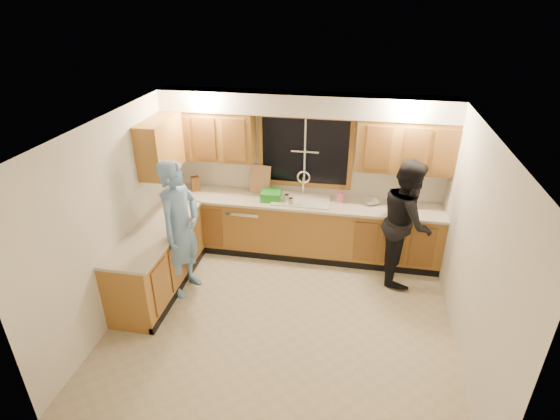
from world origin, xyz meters
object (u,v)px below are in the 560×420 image
at_px(knife_block, 195,184).
at_px(soap_bottle, 340,195).
at_px(stove, 139,284).
at_px(man, 181,229).
at_px(bowl, 371,202).
at_px(dish_crate, 271,196).
at_px(sink, 301,204).
at_px(dishwasher, 248,225).
at_px(woman, 406,222).

bearing_deg(knife_block, soap_bottle, -32.63).
height_order(stove, man, man).
xyz_separation_m(stove, bowl, (2.84, 1.90, 0.50)).
bearing_deg(dish_crate, sink, 7.24).
relative_size(sink, dish_crate, 2.94).
distance_m(dishwasher, bowl, 1.96).
bearing_deg(man, bowl, -48.51).
relative_size(woman, dish_crate, 6.13).
xyz_separation_m(sink, dishwasher, (-0.85, -0.01, -0.45)).
bearing_deg(bowl, stove, -146.24).
height_order(dishwasher, bowl, bowl).
bearing_deg(bowl, soap_bottle, 179.30).
bearing_deg(man, dish_crate, -26.27).
xyz_separation_m(dishwasher, woman, (2.37, -0.35, 0.49)).
bearing_deg(dishwasher, man, -115.88).
bearing_deg(dishwasher, bowl, 2.64).
bearing_deg(bowl, dishwasher, -177.36).
relative_size(stove, soap_bottle, 4.60).
height_order(stove, soap_bottle, soap_bottle).
xyz_separation_m(dish_crate, soap_bottle, (1.03, 0.14, 0.03)).
distance_m(woman, dish_crate, 2.00).
xyz_separation_m(man, knife_block, (-0.27, 1.30, 0.08)).
height_order(sink, stove, sink).
bearing_deg(stove, soap_bottle, 38.67).
bearing_deg(dish_crate, man, -130.12).
xyz_separation_m(stove, knife_block, (0.10, 1.90, 0.58)).
height_order(woman, bowl, woman).
bearing_deg(dish_crate, bowl, 4.98).
distance_m(dishwasher, woman, 2.45).
bearing_deg(soap_bottle, man, -147.13).
xyz_separation_m(man, woman, (2.96, 0.86, -0.06)).
bearing_deg(stove, dishwasher, 62.31).
xyz_separation_m(woman, knife_block, (-3.22, 0.43, 0.14)).
xyz_separation_m(sink, knife_block, (-1.70, 0.07, 0.17)).
height_order(man, knife_block, man).
relative_size(sink, man, 0.45).
xyz_separation_m(sink, bowl, (1.04, 0.07, 0.08)).
distance_m(stove, dish_crate, 2.29).
relative_size(woman, knife_block, 7.94).
xyz_separation_m(sink, dish_crate, (-0.45, -0.06, 0.12)).
bearing_deg(dish_crate, soap_bottle, 7.49).
relative_size(man, dish_crate, 6.51).
bearing_deg(woman, dish_crate, 80.14).
distance_m(stove, soap_bottle, 3.10).
distance_m(sink, bowl, 1.04).
relative_size(dish_crate, soap_bottle, 1.50).
bearing_deg(sink, man, -139.57).
distance_m(man, bowl, 2.79).
distance_m(sink, dishwasher, 0.96).
height_order(dishwasher, stove, stove).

